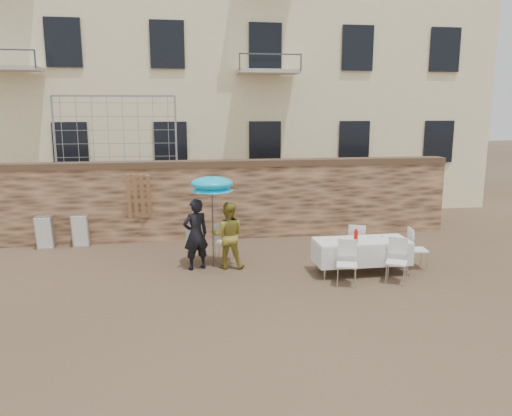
{
  "coord_description": "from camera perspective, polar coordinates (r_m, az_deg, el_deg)",
  "views": [
    {
      "loc": [
        -1.34,
        -9.03,
        3.66
      ],
      "look_at": [
        0.4,
        2.2,
        1.4
      ],
      "focal_mm": 35.0,
      "sensor_mm": 36.0,
      "label": 1
    }
  ],
  "objects": [
    {
      "name": "chair_stack_left",
      "position": [
        14.47,
        -22.87,
        -2.43
      ],
      "size": [
        0.46,
        0.4,
        0.92
      ],
      "primitive_type": null,
      "color": "white",
      "rests_on": "ground"
    },
    {
      "name": "table_chair_front_left",
      "position": [
        10.67,
        10.34,
        -6.27
      ],
      "size": [
        0.61,
        0.61,
        0.96
      ],
      "primitive_type": null,
      "rotation": [
        0.0,
        0.0,
        -0.33
      ],
      "color": "white",
      "rests_on": "ground"
    },
    {
      "name": "soda_bottle",
      "position": [
        11.23,
        11.35,
        -3.17
      ],
      "size": [
        0.09,
        0.09,
        0.26
      ],
      "primitive_type": "cylinder",
      "color": "red",
      "rests_on": "banquet_table"
    },
    {
      "name": "apartment_building",
      "position": [
        21.42,
        -5.46,
        21.53
      ],
      "size": [
        20.0,
        8.0,
        15.0
      ],
      "primitive_type": "cube",
      "color": "beige",
      "rests_on": "ground"
    },
    {
      "name": "woman_dress",
      "position": [
        11.61,
        -3.19,
        -3.13
      ],
      "size": [
        0.86,
        0.72,
        1.56
      ],
      "primitive_type": "imported",
      "rotation": [
        0.0,
        0.0,
        2.95
      ],
      "color": "gold",
      "rests_on": "ground"
    },
    {
      "name": "chain_link_fence",
      "position": [
        14.14,
        -15.73,
        8.57
      ],
      "size": [
        3.2,
        0.06,
        1.8
      ],
      "primitive_type": null,
      "color": "gray",
      "rests_on": "stone_wall"
    },
    {
      "name": "table_chair_back",
      "position": [
        12.34,
        11.52,
        -3.92
      ],
      "size": [
        0.65,
        0.65,
        0.96
      ],
      "primitive_type": null,
      "rotation": [
        0.0,
        0.0,
        2.67
      ],
      "color": "white",
      "rests_on": "ground"
    },
    {
      "name": "couple_chair_left",
      "position": [
        12.17,
        -6.96,
        -3.98
      ],
      "size": [
        0.53,
        0.53,
        0.96
      ],
      "primitive_type": null,
      "rotation": [
        0.0,
        0.0,
        3.03
      ],
      "color": "white",
      "rests_on": "ground"
    },
    {
      "name": "chair_stack_right",
      "position": [
        14.27,
        -19.36,
        -2.35
      ],
      "size": [
        0.46,
        0.32,
        0.92
      ],
      "primitive_type": null,
      "color": "white",
      "rests_on": "ground"
    },
    {
      "name": "couple_chair_right",
      "position": [
        12.21,
        -3.67,
        -3.86
      ],
      "size": [
        0.62,
        0.62,
        0.96
      ],
      "primitive_type": null,
      "rotation": [
        0.0,
        0.0,
        2.77
      ],
      "color": "white",
      "rests_on": "ground"
    },
    {
      "name": "wood_planks",
      "position": [
        14.02,
        -13.02,
        0.02
      ],
      "size": [
        0.7,
        0.2,
        2.0
      ],
      "primitive_type": null,
      "color": "#A37749",
      "rests_on": "ground"
    },
    {
      "name": "stone_wall",
      "position": [
        14.32,
        -3.3,
        0.94
      ],
      "size": [
        13.0,
        0.5,
        2.2
      ],
      "primitive_type": "cube",
      "color": "brown",
      "rests_on": "ground"
    },
    {
      "name": "banquet_table",
      "position": [
        11.48,
        12.0,
        -3.78
      ],
      "size": [
        2.1,
        0.85,
        0.78
      ],
      "color": "silver",
      "rests_on": "ground"
    },
    {
      "name": "table_chair_side",
      "position": [
        12.19,
        17.97,
        -4.43
      ],
      "size": [
        0.53,
        0.53,
        0.96
      ],
      "primitive_type": null,
      "rotation": [
        0.0,
        0.0,
        1.45
      ],
      "color": "white",
      "rests_on": "ground"
    },
    {
      "name": "umbrella",
      "position": [
        11.45,
        -5.05,
        2.5
      ],
      "size": [
        1.01,
        1.01,
        2.04
      ],
      "color": "#3F3F44",
      "rests_on": "ground"
    },
    {
      "name": "man_suit",
      "position": [
        11.55,
        -6.9,
        -3.02
      ],
      "size": [
        0.7,
        0.58,
        1.66
      ],
      "primitive_type": "imported",
      "rotation": [
        0.0,
        0.0,
        3.49
      ],
      "color": "black",
      "rests_on": "ground"
    },
    {
      "name": "ground",
      "position": [
        9.83,
        -0.35,
        -10.6
      ],
      "size": [
        80.0,
        80.0,
        0.0
      ],
      "primitive_type": "plane",
      "color": "brown",
      "rests_on": "ground"
    },
    {
      "name": "table_chair_front_right",
      "position": [
        11.07,
        15.76,
        -5.87
      ],
      "size": [
        0.66,
        0.66,
        0.96
      ],
      "primitive_type": null,
      "rotation": [
        0.0,
        0.0,
        -0.53
      ],
      "color": "white",
      "rests_on": "ground"
    }
  ]
}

